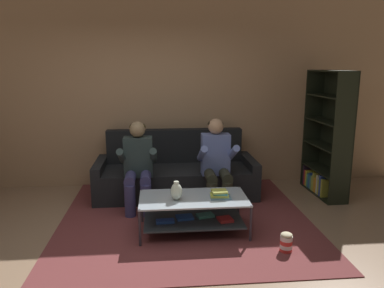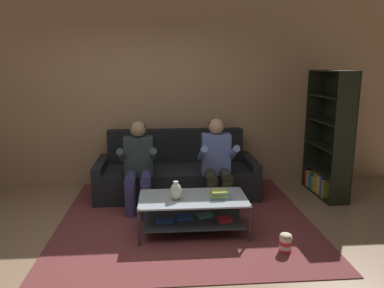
% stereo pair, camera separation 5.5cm
% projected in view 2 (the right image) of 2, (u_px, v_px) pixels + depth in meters
% --- Properties ---
extents(ground, '(16.80, 16.80, 0.00)m').
position_uv_depth(ground, '(137.00, 258.00, 3.76)').
color(ground, '#9B7C60').
extents(back_partition, '(8.40, 0.12, 2.90)m').
position_uv_depth(back_partition, '(144.00, 94.00, 5.85)').
color(back_partition, tan).
rests_on(back_partition, ground).
extents(couch, '(2.32, 0.89, 0.93)m').
position_uv_depth(couch, '(177.00, 174.00, 5.56)').
color(couch, black).
rests_on(couch, ground).
extents(person_seated_left, '(0.50, 0.58, 1.17)m').
position_uv_depth(person_seated_left, '(138.00, 163.00, 4.92)').
color(person_seated_left, navy).
rests_on(person_seated_left, ground).
extents(person_seated_right, '(0.50, 0.58, 1.19)m').
position_uv_depth(person_seated_right, '(217.00, 160.00, 5.00)').
color(person_seated_right, '#2D2E21').
rests_on(person_seated_right, ground).
extents(coffee_table, '(1.22, 0.65, 0.42)m').
position_uv_depth(coffee_table, '(193.00, 209.00, 4.29)').
color(coffee_table, '#ADBDC9').
rests_on(coffee_table, ground).
extents(area_rug, '(3.06, 3.26, 0.01)m').
position_uv_depth(area_rug, '(184.00, 213.00, 4.85)').
color(area_rug, brown).
rests_on(area_rug, ground).
extents(vase, '(0.13, 0.13, 0.21)m').
position_uv_depth(vase, '(176.00, 191.00, 4.17)').
color(vase, silver).
rests_on(vase, coffee_table).
extents(book_stack, '(0.24, 0.18, 0.09)m').
position_uv_depth(book_stack, '(219.00, 195.00, 4.24)').
color(book_stack, '#6894AB').
rests_on(book_stack, coffee_table).
extents(bookshelf, '(0.33, 0.96, 1.82)m').
position_uv_depth(bookshelf, '(329.00, 148.00, 5.48)').
color(bookshelf, black).
rests_on(bookshelf, ground).
extents(popcorn_tub, '(0.13, 0.13, 0.21)m').
position_uv_depth(popcorn_tub, '(285.00, 243.00, 3.84)').
color(popcorn_tub, red).
rests_on(popcorn_tub, ground).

